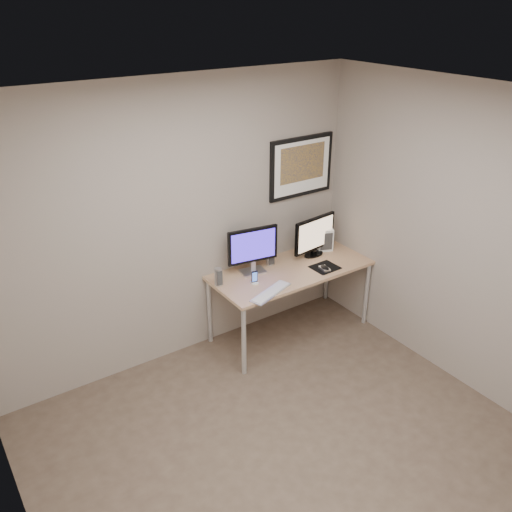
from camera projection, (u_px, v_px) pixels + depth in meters
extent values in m
plane|color=#49392D|center=(292.00, 455.00, 4.12)|extent=(3.60, 3.60, 0.00)
plane|color=white|center=(306.00, 107.00, 2.97)|extent=(3.60, 3.60, 0.00)
plane|color=gray|center=(180.00, 226.00, 4.81)|extent=(3.60, 0.00, 3.60)
plane|color=gray|center=(8.00, 419.00, 2.64)|extent=(0.00, 3.40, 3.40)
plane|color=gray|center=(470.00, 245.00, 4.45)|extent=(0.00, 3.40, 3.40)
cube|color=#8B6043|center=(291.00, 270.00, 5.31)|extent=(1.60, 0.70, 0.03)
cylinder|color=silver|center=(244.00, 341.00, 4.86)|extent=(0.04, 0.04, 0.70)
cylinder|color=silver|center=(209.00, 311.00, 5.32)|extent=(0.04, 0.04, 0.70)
cylinder|color=silver|center=(366.00, 294.00, 5.62)|extent=(0.04, 0.04, 0.70)
cylinder|color=silver|center=(327.00, 271.00, 6.08)|extent=(0.04, 0.04, 0.70)
cube|color=black|center=(301.00, 167.00, 5.34)|extent=(0.75, 0.03, 0.60)
cube|color=white|center=(302.00, 167.00, 5.32)|extent=(0.67, 0.00, 0.52)
cube|color=gold|center=(303.00, 163.00, 5.30)|extent=(0.54, 0.00, 0.36)
cube|color=silver|center=(253.00, 271.00, 5.24)|extent=(0.26, 0.20, 0.02)
cube|color=silver|center=(253.00, 266.00, 5.21)|extent=(0.05, 0.04, 0.10)
cube|color=black|center=(253.00, 245.00, 5.12)|extent=(0.50, 0.11, 0.34)
cube|color=#281598|center=(254.00, 246.00, 5.10)|extent=(0.44, 0.08, 0.29)
cube|color=black|center=(314.00, 254.00, 5.57)|extent=(0.24, 0.15, 0.02)
cube|color=black|center=(314.00, 251.00, 5.56)|extent=(0.06, 0.05, 0.05)
cube|color=black|center=(315.00, 234.00, 5.47)|extent=(0.53, 0.09, 0.35)
cube|color=tan|center=(316.00, 234.00, 5.46)|extent=(0.48, 0.06, 0.30)
cylinder|color=silver|center=(218.00, 277.00, 4.97)|extent=(0.08, 0.08, 0.17)
cylinder|color=silver|center=(270.00, 255.00, 5.35)|extent=(0.09, 0.09, 0.20)
cube|color=black|center=(254.00, 277.00, 5.01)|extent=(0.07, 0.07, 0.13)
cube|color=silver|center=(271.00, 292.00, 4.87)|extent=(0.50, 0.28, 0.02)
cube|color=black|center=(325.00, 267.00, 5.33)|extent=(0.26, 0.24, 0.00)
ellipsoid|color=black|center=(325.00, 268.00, 5.27)|extent=(0.08, 0.13, 0.04)
cube|color=white|center=(325.00, 239.00, 5.65)|extent=(0.19, 0.16, 0.24)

